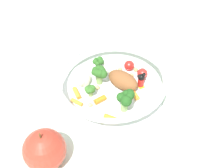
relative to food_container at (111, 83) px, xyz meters
name	(u,v)px	position (x,y,z in m)	size (l,w,h in m)	color
ground_plane	(116,88)	(-0.01, -0.01, -0.03)	(2.40, 2.40, 0.00)	silver
food_container	(111,83)	(0.00, 0.00, 0.00)	(0.26, 0.26, 0.07)	white
loose_apple	(45,150)	(0.17, 0.16, 0.01)	(0.08, 0.08, 0.10)	#BC3828
folded_napkin	(135,26)	(-0.13, -0.25, -0.03)	(0.14, 0.13, 0.01)	white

